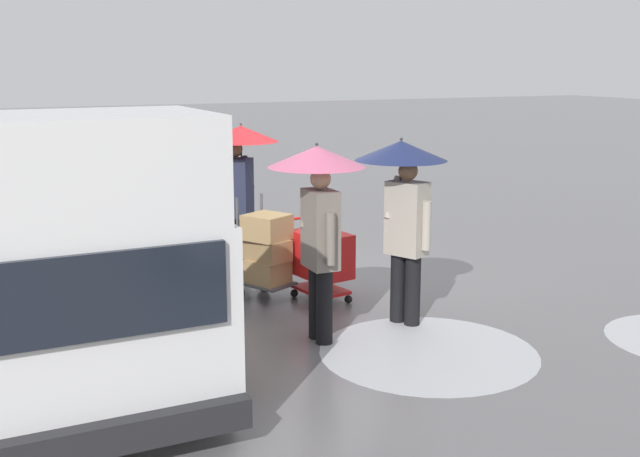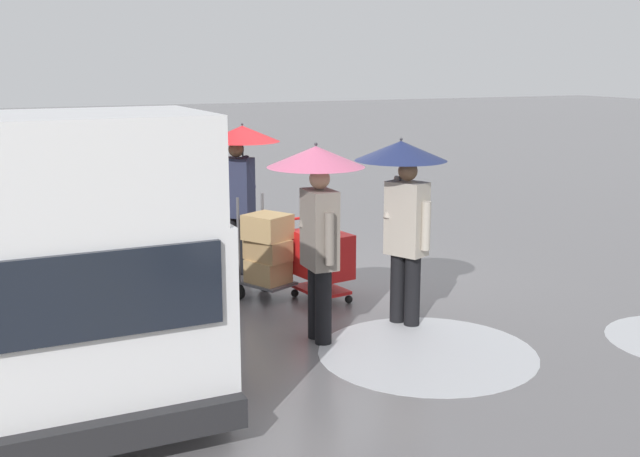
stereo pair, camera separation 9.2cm
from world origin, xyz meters
TOP-DOWN VIEW (x-y plane):
  - ground_plane at (0.00, 0.00)m, footprint 90.00×90.00m
  - slush_patch_near_cluster at (0.23, 2.89)m, footprint 2.29×2.29m
  - cargo_van_parked_right at (3.67, 1.69)m, footprint 2.29×5.39m
  - shopping_cart_vendor at (0.49, 0.75)m, footprint 0.69×0.90m
  - hand_dolly_boxes at (1.10, 0.45)m, footprint 0.76×0.85m
  - pedestrian_pink_side at (0.00, 1.92)m, footprint 1.04×1.04m
  - pedestrian_black_side at (1.11, 2.03)m, footprint 1.04×1.04m
  - pedestrian_white_side at (1.00, -0.87)m, footprint 1.04×1.04m

SIDE VIEW (x-z plane):
  - ground_plane at x=0.00m, z-range 0.00..0.00m
  - slush_patch_near_cluster at x=0.23m, z-range 0.00..0.01m
  - shopping_cart_vendor at x=0.49m, z-range 0.06..1.08m
  - hand_dolly_boxes at x=1.10m, z-range 0.00..1.31m
  - cargo_van_parked_right at x=3.67m, z-range -0.12..2.48m
  - pedestrian_pink_side at x=0.00m, z-range 0.51..2.66m
  - pedestrian_black_side at x=1.11m, z-range 0.51..2.66m
  - pedestrian_white_side at x=1.00m, z-range 0.51..2.66m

